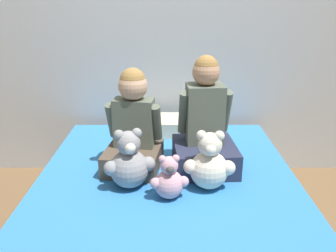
# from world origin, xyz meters

# --- Properties ---
(ground_plane) EXTENTS (14.00, 14.00, 0.00)m
(ground_plane) POSITION_xyz_m (0.00, 0.00, 0.00)
(ground_plane) COLOR brown
(wall_behind_bed) EXTENTS (8.00, 0.06, 2.50)m
(wall_behind_bed) POSITION_xyz_m (0.00, 1.04, 1.25)
(wall_behind_bed) COLOR silver
(wall_behind_bed) RESTS_ON ground_plane
(bed) EXTENTS (1.45, 1.86, 0.42)m
(bed) POSITION_xyz_m (0.00, 0.00, 0.21)
(bed) COLOR #997F60
(bed) RESTS_ON ground_plane
(child_on_left) EXTENTS (0.35, 0.38, 0.58)m
(child_on_left) POSITION_xyz_m (-0.19, 0.22, 0.65)
(child_on_left) COLOR brown
(child_on_left) RESTS_ON bed
(child_on_right) EXTENTS (0.37, 0.39, 0.65)m
(child_on_right) POSITION_xyz_m (0.22, 0.22, 0.66)
(child_on_right) COLOR #282D47
(child_on_right) RESTS_ON bed
(teddy_bear_held_by_left_child) EXTENTS (0.26, 0.20, 0.32)m
(teddy_bear_held_by_left_child) POSITION_xyz_m (-0.20, -0.03, 0.55)
(teddy_bear_held_by_left_child) COLOR #939399
(teddy_bear_held_by_left_child) RESTS_ON bed
(teddy_bear_held_by_right_child) EXTENTS (0.27, 0.20, 0.32)m
(teddy_bear_held_by_right_child) POSITION_xyz_m (0.22, -0.04, 0.55)
(teddy_bear_held_by_right_child) COLOR silver
(teddy_bear_held_by_right_child) RESTS_ON bed
(teddy_bear_between_children) EXTENTS (0.19, 0.15, 0.23)m
(teddy_bear_between_children) POSITION_xyz_m (0.01, -0.14, 0.52)
(teddy_bear_between_children) COLOR #DBA3B2
(teddy_bear_between_children) RESTS_ON bed
(pillow_at_headboard) EXTENTS (0.52, 0.28, 0.11)m
(pillow_at_headboard) POSITION_xyz_m (0.00, 0.76, 0.47)
(pillow_at_headboard) COLOR beige
(pillow_at_headboard) RESTS_ON bed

